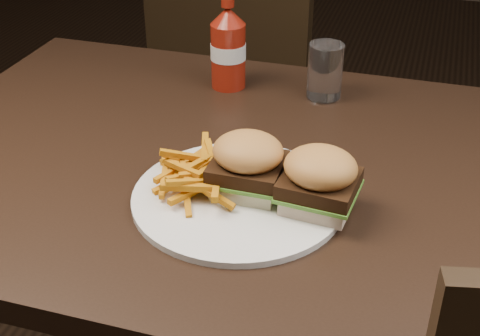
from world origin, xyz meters
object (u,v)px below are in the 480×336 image
(dining_table, at_px, (257,172))
(chair_far, at_px, (257,103))
(ketchup_bottle, at_px, (228,57))
(tumbler, at_px, (325,71))
(plate, at_px, (238,198))

(dining_table, height_order, chair_far, dining_table)
(chair_far, relative_size, ketchup_bottle, 3.48)
(chair_far, xyz_separation_m, tumbler, (0.29, -0.57, 0.38))
(plate, distance_m, tumbler, 0.39)
(tumbler, bearing_deg, chair_far, 116.86)
(ketchup_bottle, relative_size, tumbler, 1.30)
(dining_table, distance_m, tumbler, 0.28)
(dining_table, xyz_separation_m, ketchup_bottle, (-0.13, 0.26, 0.08))
(dining_table, bearing_deg, tumbler, 78.09)
(dining_table, xyz_separation_m, plate, (0.00, -0.12, 0.03))
(chair_far, bearing_deg, tumbler, 124.23)
(chair_far, height_order, ketchup_bottle, ketchup_bottle)
(plate, height_order, ketchup_bottle, ketchup_bottle)
(plate, relative_size, ketchup_bottle, 2.32)
(plate, distance_m, ketchup_bottle, 0.41)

